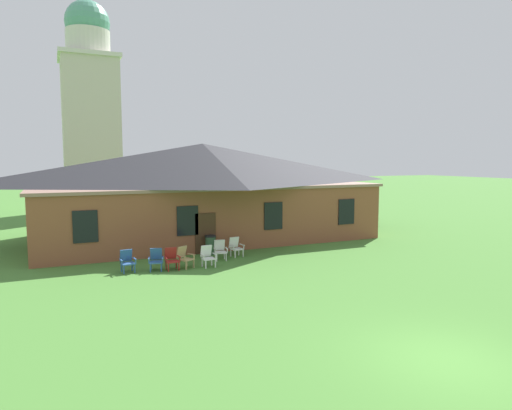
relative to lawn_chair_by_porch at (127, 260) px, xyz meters
name	(u,v)px	position (x,y,z in m)	size (l,w,h in m)	color
ground_plane	(448,361)	(5.73, -12.03, -0.50)	(200.00, 200.00, 0.00)	#477F33
brick_building	(203,190)	(5.73, 7.26, 2.47)	(20.08, 10.40, 5.82)	brown
dome_tower	(91,113)	(0.51, 24.31, 8.59)	(5.18, 5.18, 19.84)	beige
lawn_chair_by_porch	(127,260)	(0.00, 0.00, 0.00)	(0.68, 0.71, 0.96)	#2D5693
lawn_chair_near_door	(156,259)	(1.20, -0.23, 0.00)	(0.74, 0.78, 0.96)	#2D5693
lawn_chair_left_end	(172,258)	(1.85, -0.37, 0.00)	(0.64, 0.67, 0.96)	maroon
lawn_chair_middle	(185,257)	(2.46, -0.27, 0.00)	(0.82, 0.85, 0.96)	tan
lawn_chair_right_end	(208,256)	(3.46, -0.51, 0.00)	(0.67, 0.70, 0.96)	white
lawn_chair_far_side	(220,250)	(4.45, 0.57, 0.00)	(0.71, 0.74, 0.96)	silver
lawn_chair_under_eave	(236,246)	(5.43, 1.01, 0.00)	(0.70, 0.73, 0.96)	silver
trash_bin	(211,245)	(4.43, 1.97, 0.00)	(0.56, 0.56, 0.98)	#335638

